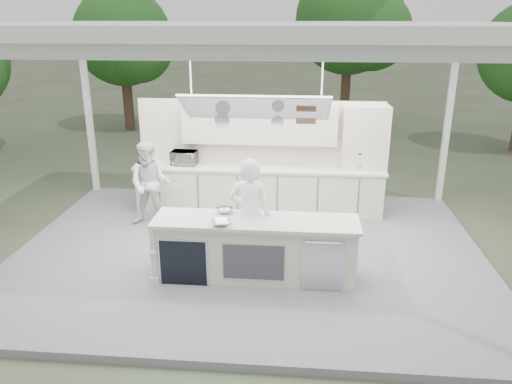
# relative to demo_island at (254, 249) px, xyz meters

# --- Properties ---
(ground) EXTENTS (90.00, 90.00, 0.00)m
(ground) POSITION_rel_demo_island_xyz_m (-0.18, 0.91, -0.60)
(ground) COLOR #46543A
(ground) RESTS_ON ground
(stage_deck) EXTENTS (8.00, 6.00, 0.12)m
(stage_deck) POSITION_rel_demo_island_xyz_m (-0.18, 0.91, -0.54)
(stage_deck) COLOR slate
(stage_deck) RESTS_ON ground
(tent) EXTENTS (8.20, 6.20, 3.86)m
(tent) POSITION_rel_demo_island_xyz_m (-0.18, 0.90, 3.11)
(tent) COLOR white
(tent) RESTS_ON ground
(demo_island) EXTENTS (3.10, 0.79, 0.95)m
(demo_island) POSITION_rel_demo_island_xyz_m (0.00, 0.00, 0.00)
(demo_island) COLOR beige
(demo_island) RESTS_ON stage_deck
(back_counter) EXTENTS (5.08, 0.72, 0.95)m
(back_counter) POSITION_rel_demo_island_xyz_m (-0.18, 2.81, 0.00)
(back_counter) COLOR beige
(back_counter) RESTS_ON stage_deck
(back_wall_unit) EXTENTS (5.05, 0.48, 2.25)m
(back_wall_unit) POSITION_rel_demo_island_xyz_m (0.27, 3.03, 0.98)
(back_wall_unit) COLOR beige
(back_wall_unit) RESTS_ON stage_deck
(tree_cluster) EXTENTS (19.55, 9.40, 5.85)m
(tree_cluster) POSITION_rel_demo_island_xyz_m (-0.34, 10.68, 2.69)
(tree_cluster) COLOR #462F23
(tree_cluster) RESTS_ON ground
(head_chef) EXTENTS (0.74, 0.55, 1.85)m
(head_chef) POSITION_rel_demo_island_xyz_m (-0.08, 0.21, 0.45)
(head_chef) COLOR white
(head_chef) RESTS_ON stage_deck
(sous_chef) EXTENTS (0.83, 0.66, 1.64)m
(sous_chef) POSITION_rel_demo_island_xyz_m (-2.18, 1.91, 0.35)
(sous_chef) COLOR silver
(sous_chef) RESTS_ON stage_deck
(toaster_oven) EXTENTS (0.54, 0.39, 0.28)m
(toaster_oven) POSITION_rel_demo_island_xyz_m (-1.72, 2.84, 0.62)
(toaster_oven) COLOR silver
(toaster_oven) RESTS_ON back_counter
(bowl_large) EXTENTS (0.33, 0.33, 0.07)m
(bowl_large) POSITION_rel_demo_island_xyz_m (-0.47, -0.24, 0.51)
(bowl_large) COLOR silver
(bowl_large) RESTS_ON demo_island
(bowl_small) EXTENTS (0.28, 0.28, 0.08)m
(bowl_small) POSITION_rel_demo_island_xyz_m (-0.48, 0.26, 0.51)
(bowl_small) COLOR #BBBDC3
(bowl_small) RESTS_ON demo_island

